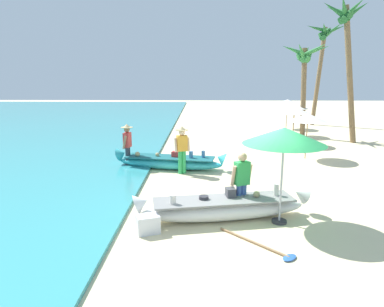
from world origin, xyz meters
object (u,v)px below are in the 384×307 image
at_px(boat_cyan_midground, 170,162).
at_px(paddle, 264,247).
at_px(palm_tree_tall_inland, 304,62).
at_px(palm_tree_leaning_seaward, 324,44).
at_px(person_vendor_assistant, 127,142).
at_px(cooler_box, 148,224).
at_px(boat_white_foreground, 224,208).
at_px(palm_tree_mid_cluster, 347,30).
at_px(person_tourist_customer, 242,180).
at_px(patio_umbrella_large, 284,136).
at_px(person_vendor_hatted, 182,147).

height_order(boat_cyan_midground, paddle, boat_cyan_midground).
xyz_separation_m(palm_tree_tall_inland, palm_tree_leaning_seaward, (2.65, 5.00, 1.35)).
height_order(person_vendor_assistant, cooler_box, person_vendor_assistant).
height_order(boat_white_foreground, palm_tree_mid_cluster, palm_tree_mid_cluster).
bearing_deg(paddle, person_tourist_customer, 99.17).
xyz_separation_m(boat_cyan_midground, person_vendor_assistant, (-1.64, 0.22, 0.70)).
relative_size(boat_cyan_midground, cooler_box, 8.56).
bearing_deg(person_tourist_customer, boat_white_foreground, -145.19).
relative_size(patio_umbrella_large, cooler_box, 4.60).
relative_size(palm_tree_mid_cluster, cooler_box, 14.13).
relative_size(person_vendor_assistant, palm_tree_leaning_seaward, 0.24).
xyz_separation_m(palm_tree_mid_cluster, paddle, (-5.82, -11.57, -5.57)).
height_order(person_tourist_customer, paddle, person_tourist_customer).
bearing_deg(palm_tree_leaning_seaward, palm_tree_tall_inland, -117.92).
xyz_separation_m(boat_cyan_midground, palm_tree_tall_inland, (6.80, 7.08, 3.91)).
relative_size(boat_white_foreground, person_vendor_hatted, 2.57).
distance_m(person_vendor_assistant, cooler_box, 5.94).
xyz_separation_m(boat_cyan_midground, patio_umbrella_large, (3.06, -4.81, 1.84)).
height_order(person_vendor_assistant, palm_tree_mid_cluster, palm_tree_mid_cluster).
relative_size(patio_umbrella_large, paddle, 1.57).
height_order(person_vendor_hatted, cooler_box, person_vendor_hatted).
xyz_separation_m(person_vendor_hatted, palm_tree_mid_cluster, (7.80, 6.12, 4.61)).
relative_size(boat_cyan_midground, palm_tree_leaning_seaward, 0.62).
bearing_deg(boat_cyan_midground, patio_umbrella_large, -57.52).
xyz_separation_m(palm_tree_mid_cluster, cooler_box, (-8.31, -10.93, -5.40)).
bearing_deg(cooler_box, palm_tree_tall_inland, 40.61).
height_order(palm_tree_leaning_seaward, palm_tree_mid_cluster, palm_tree_mid_cluster).
relative_size(palm_tree_tall_inland, palm_tree_leaning_seaward, 0.75).
relative_size(person_vendor_assistant, palm_tree_mid_cluster, 0.24).
xyz_separation_m(person_vendor_hatted, patio_umbrella_large, (2.57, -4.18, 1.11)).
xyz_separation_m(boat_white_foreground, palm_tree_tall_inland, (5.07, 11.72, 3.88)).
bearing_deg(cooler_box, patio_umbrella_large, -9.23).
distance_m(patio_umbrella_large, palm_tree_mid_cluster, 12.07).
height_order(boat_cyan_midground, person_tourist_customer, person_tourist_customer).
bearing_deg(cooler_box, palm_tree_mid_cluster, 31.93).
bearing_deg(boat_cyan_midground, palm_tree_leaning_seaward, 51.95).
xyz_separation_m(boat_white_foreground, cooler_box, (-1.75, -0.80, -0.09)).
height_order(palm_tree_mid_cluster, paddle, palm_tree_mid_cluster).
relative_size(palm_tree_tall_inland, cooler_box, 10.36).
xyz_separation_m(person_vendor_hatted, person_tourist_customer, (1.70, -3.70, -0.08)).
distance_m(person_vendor_hatted, palm_tree_leaning_seaward, 16.20).
relative_size(person_tourist_customer, palm_tree_mid_cluster, 0.23).
xyz_separation_m(person_vendor_hatted, palm_tree_leaning_seaward, (8.96, 12.71, 4.53)).
relative_size(palm_tree_mid_cluster, paddle, 4.81).
height_order(person_vendor_hatted, palm_tree_mid_cluster, palm_tree_mid_cluster).
bearing_deg(boat_white_foreground, patio_umbrella_large, -7.24).
xyz_separation_m(palm_tree_tall_inland, palm_tree_mid_cluster, (1.49, -1.59, 1.42)).
height_order(person_tourist_customer, patio_umbrella_large, patio_umbrella_large).
relative_size(person_vendor_hatted, person_tourist_customer, 1.06).
bearing_deg(patio_umbrella_large, person_vendor_hatted, 121.58).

